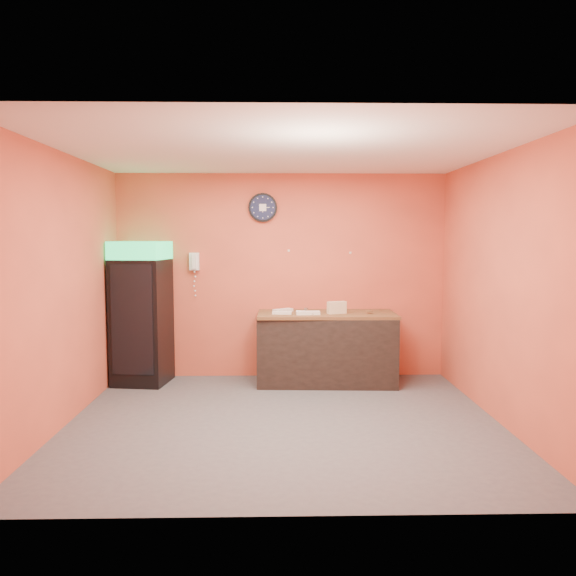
{
  "coord_description": "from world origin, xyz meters",
  "views": [
    {
      "loc": [
        -0.08,
        -5.73,
        1.93
      ],
      "look_at": [
        0.06,
        0.6,
        1.36
      ],
      "focal_mm": 35.0,
      "sensor_mm": 36.0,
      "label": 1
    }
  ],
  "objects": [
    {
      "name": "back_wall",
      "position": [
        0.0,
        2.0,
        1.4
      ],
      "size": [
        4.5,
        0.02,
        2.8
      ],
      "primitive_type": "cube",
      "color": "#E15E3F",
      "rests_on": "floor"
    },
    {
      "name": "sub_roll_stack",
      "position": [
        0.72,
        1.52,
        1.02
      ],
      "size": [
        0.26,
        0.17,
        0.16
      ],
      "rotation": [
        0.0,
        0.0,
        0.36
      ],
      "color": "beige",
      "rests_on": "butcher_paper"
    },
    {
      "name": "left_wall",
      "position": [
        -2.25,
        0.0,
        1.4
      ],
      "size": [
        0.02,
        4.0,
        2.8
      ],
      "primitive_type": "cube",
      "color": "#E15E3F",
      "rests_on": "floor"
    },
    {
      "name": "right_wall",
      "position": [
        2.25,
        0.0,
        1.4
      ],
      "size": [
        0.02,
        4.0,
        2.8
      ],
      "primitive_type": "cube",
      "color": "#E15E3F",
      "rests_on": "floor"
    },
    {
      "name": "ceiling",
      "position": [
        0.0,
        0.0,
        2.8
      ],
      "size": [
        4.5,
        4.0,
        0.02
      ],
      "primitive_type": "cube",
      "color": "white",
      "rests_on": "back_wall"
    },
    {
      "name": "wrapped_sandwich_left",
      "position": [
        0.0,
        1.49,
        0.96
      ],
      "size": [
        0.26,
        0.13,
        0.04
      ],
      "primitive_type": "cube",
      "rotation": [
        0.0,
        0.0,
        -0.11
      ],
      "color": "white",
      "rests_on": "butcher_paper"
    },
    {
      "name": "kitchen_tool",
      "position": [
        0.33,
        1.72,
        0.97
      ],
      "size": [
        0.05,
        0.05,
        0.05
      ],
      "primitive_type": "cylinder",
      "color": "silver",
      "rests_on": "butcher_paper"
    },
    {
      "name": "beverage_cooler",
      "position": [
        -1.84,
        1.61,
        0.92
      ],
      "size": [
        0.74,
        0.75,
        1.88
      ],
      "rotation": [
        0.0,
        0.0,
        -0.14
      ],
      "color": "black",
      "rests_on": "floor"
    },
    {
      "name": "wrapped_sandwich_mid",
      "position": [
        0.33,
        1.44,
        0.96
      ],
      "size": [
        0.31,
        0.14,
        0.04
      ],
      "primitive_type": "cube",
      "rotation": [
        0.0,
        0.0,
        0.07
      ],
      "color": "white",
      "rests_on": "butcher_paper"
    },
    {
      "name": "wrapped_sandwich_right",
      "position": [
        0.02,
        1.72,
        0.96
      ],
      "size": [
        0.28,
        0.25,
        0.04
      ],
      "primitive_type": "cube",
      "rotation": [
        0.0,
        0.0,
        0.66
      ],
      "color": "white",
      "rests_on": "butcher_paper"
    },
    {
      "name": "butcher_paper",
      "position": [
        0.59,
        1.6,
        0.92
      ],
      "size": [
        1.82,
        0.83,
        0.04
      ],
      "primitive_type": "cube",
      "rotation": [
        0.0,
        0.0,
        -0.01
      ],
      "color": "brown",
      "rests_on": "prep_counter"
    },
    {
      "name": "wall_clock",
      "position": [
        -0.25,
        1.97,
        2.34
      ],
      "size": [
        0.39,
        0.06,
        0.39
      ],
      "color": "black",
      "rests_on": "back_wall"
    },
    {
      "name": "wall_phone",
      "position": [
        -1.19,
        1.95,
        1.6
      ],
      "size": [
        0.13,
        0.11,
        0.24
      ],
      "color": "white",
      "rests_on": "back_wall"
    },
    {
      "name": "prep_counter",
      "position": [
        0.59,
        1.6,
        0.45
      ],
      "size": [
        1.83,
        0.88,
        0.9
      ],
      "primitive_type": "cube",
      "rotation": [
        0.0,
        0.0,
        -0.05
      ],
      "color": "black",
      "rests_on": "floor"
    },
    {
      "name": "floor",
      "position": [
        0.0,
        0.0,
        0.0
      ],
      "size": [
        4.5,
        4.5,
        0.0
      ],
      "primitive_type": "plane",
      "color": "#47474C",
      "rests_on": "ground"
    }
  ]
}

